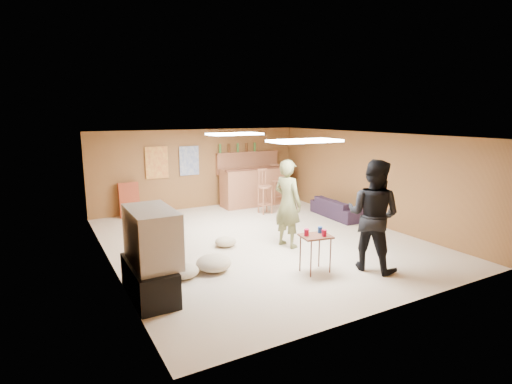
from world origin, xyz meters
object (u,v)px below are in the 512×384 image
person_olive (288,203)px  person_black (373,215)px  bar_counter (255,186)px  tray_table (315,254)px  sofa (338,208)px  tv_body (152,236)px

person_olive → person_black: (0.59, -1.70, 0.07)m
bar_counter → tray_table: size_ratio=3.13×
person_olive → tray_table: person_olive is taller
person_black → sofa: bearing=-55.3°
bar_counter → person_olive: size_ratio=1.14×
tv_body → person_black: person_black is taller
tv_body → tray_table: (2.59, -0.44, -0.58)m
bar_counter → person_black: 5.29m
bar_counter → person_olive: (-1.22, -3.54, 0.33)m
tray_table → person_black: bearing=-20.5°
sofa → tray_table: (-2.76, -2.66, 0.08)m
tv_body → person_black: 3.61m
tv_body → person_black: size_ratio=0.58×
person_black → person_olive: bearing=-4.7°
bar_counter → tv_body: bearing=-133.0°
tv_body → bar_counter: bearing=47.0°
sofa → person_olive: bearing=121.9°
bar_counter → person_olive: 3.76m
person_olive → person_black: size_ratio=0.93×
bar_counter → tray_table: bearing=-107.6°
person_black → tray_table: person_black is taller
sofa → tray_table: size_ratio=2.53×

